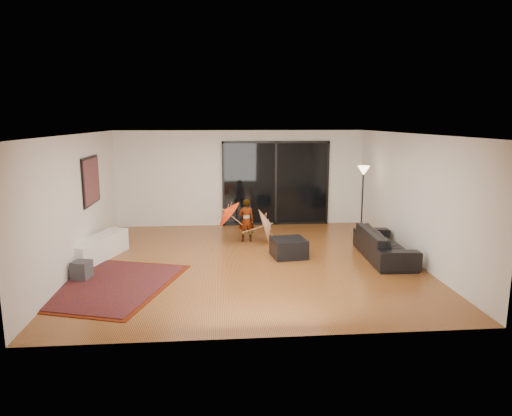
{
  "coord_description": "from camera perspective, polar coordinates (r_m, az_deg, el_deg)",
  "views": [
    {
      "loc": [
        -0.65,
        -9.36,
        2.98
      ],
      "look_at": [
        0.17,
        0.33,
        1.1
      ],
      "focal_mm": 32.0,
      "sensor_mm": 36.0,
      "label": 1
    }
  ],
  "objects": [
    {
      "name": "wall_back",
      "position": [
        12.98,
        -1.92,
        3.72
      ],
      "size": [
        7.0,
        0.0,
        7.0
      ],
      "primitive_type": "plane",
      "rotation": [
        1.57,
        0.0,
        0.0
      ],
      "color": "silver",
      "rests_on": "floor"
    },
    {
      "name": "floor_lamp",
      "position": [
        12.13,
        13.25,
        3.34
      ],
      "size": [
        0.31,
        0.31,
        1.82
      ],
      "color": "black",
      "rests_on": "floor"
    },
    {
      "name": "wall_left",
      "position": [
        9.92,
        -21.45,
        0.72
      ],
      "size": [
        0.0,
        7.0,
        7.0
      ],
      "primitive_type": "plane",
      "rotation": [
        1.57,
        0.0,
        1.57
      ],
      "color": "silver",
      "rests_on": "floor"
    },
    {
      "name": "sliding_door",
      "position": [
        13.05,
        2.49,
        3.1
      ],
      "size": [
        3.06,
        0.07,
        2.4
      ],
      "color": "black",
      "rests_on": "wall_back"
    },
    {
      "name": "media_console",
      "position": [
        10.49,
        -19.06,
        -4.76
      ],
      "size": [
        0.98,
        1.84,
        0.5
      ],
      "primitive_type": "cube",
      "rotation": [
        0.0,
        0.0,
        -0.31
      ],
      "color": "white",
      "rests_on": "floor"
    },
    {
      "name": "wall_front",
      "position": [
        6.11,
        1.46,
        -4.52
      ],
      "size": [
        7.0,
        0.0,
        7.0
      ],
      "primitive_type": "plane",
      "rotation": [
        -1.57,
        0.0,
        0.0
      ],
      "color": "silver",
      "rests_on": "floor"
    },
    {
      "name": "painting",
      "position": [
        10.81,
        -19.9,
        3.23
      ],
      "size": [
        0.04,
        1.28,
        1.08
      ],
      "color": "black",
      "rests_on": "wall_left"
    },
    {
      "name": "parasol_orange",
      "position": [
        11.18,
        -4.03,
        -0.67
      ],
      "size": [
        0.61,
        0.75,
        0.85
      ],
      "rotation": [
        0.0,
        -0.87,
        0.0
      ],
      "color": "red",
      "rests_on": "child"
    },
    {
      "name": "floor",
      "position": [
        9.84,
        -0.81,
        -6.68
      ],
      "size": [
        7.0,
        7.0,
        0.0
      ],
      "primitive_type": "plane",
      "color": "#965F29",
      "rests_on": "ground"
    },
    {
      "name": "persian_rug",
      "position": [
        8.84,
        -17.49,
        -9.21
      ],
      "size": [
        2.71,
        3.22,
        0.02
      ],
      "rotation": [
        0.0,
        0.0,
        -0.3
      ],
      "color": "#571907",
      "rests_on": "floor"
    },
    {
      "name": "ceiling",
      "position": [
        9.38,
        -0.86,
        9.23
      ],
      "size": [
        7.0,
        7.0,
        0.0
      ],
      "primitive_type": "plane",
      "rotation": [
        3.14,
        0.0,
        0.0
      ],
      "color": "white",
      "rests_on": "wall_back"
    },
    {
      "name": "wall_right",
      "position": [
        10.37,
        18.85,
        1.31
      ],
      "size": [
        0.0,
        7.0,
        7.0
      ],
      "primitive_type": "plane",
      "rotation": [
        1.57,
        0.0,
        -1.57
      ],
      "color": "silver",
      "rests_on": "floor"
    },
    {
      "name": "ottoman",
      "position": [
        10.14,
        4.1,
        -4.97
      ],
      "size": [
        0.8,
        0.8,
        0.41
      ],
      "primitive_type": "cube",
      "rotation": [
        0.0,
        0.0,
        0.13
      ],
      "color": "black",
      "rests_on": "floor"
    },
    {
      "name": "parasol_white",
      "position": [
        11.21,
        1.88,
        -1.82
      ],
      "size": [
        0.53,
        0.88,
        0.91
      ],
      "rotation": [
        0.0,
        1.28,
        0.0
      ],
      "color": "beige",
      "rests_on": "floor"
    },
    {
      "name": "speaker",
      "position": [
        9.32,
        -20.94,
        -7.29
      ],
      "size": [
        0.38,
        0.38,
        0.36
      ],
      "primitive_type": "cube",
      "rotation": [
        0.0,
        0.0,
        -0.26
      ],
      "color": "#424244",
      "rests_on": "floor"
    },
    {
      "name": "sofa",
      "position": [
        10.36,
        15.75,
        -4.4
      ],
      "size": [
        0.93,
        2.18,
        0.63
      ],
      "primitive_type": "imported",
      "rotation": [
        0.0,
        0.0,
        1.53
      ],
      "color": "black",
      "rests_on": "floor"
    },
    {
      "name": "child",
      "position": [
        11.29,
        -1.23,
        -1.55
      ],
      "size": [
        0.4,
        0.27,
        1.08
      ],
      "primitive_type": "imported",
      "rotation": [
        0.0,
        0.0,
        3.19
      ],
      "color": "#999999",
      "rests_on": "floor"
    }
  ]
}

